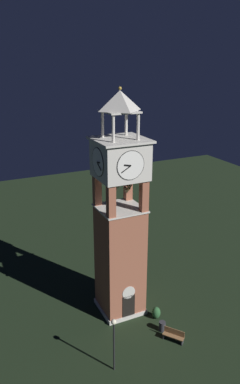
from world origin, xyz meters
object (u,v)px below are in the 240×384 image
(park_bench, at_px, (174,335))
(lamp_post, at_px, (114,336))
(trash_bin, at_px, (162,326))
(clock_tower, at_px, (120,228))

(park_bench, height_order, lamp_post, lamp_post)
(trash_bin, bearing_deg, park_bench, -80.84)
(clock_tower, height_order, trash_bin, clock_tower)
(park_bench, bearing_deg, clock_tower, 110.85)
(clock_tower, bearing_deg, lamp_post, -118.62)
(lamp_post, relative_size, trash_bin, 5.15)
(clock_tower, distance_m, trash_bin, 8.29)
(lamp_post, bearing_deg, trash_bin, 21.14)
(clock_tower, xyz_separation_m, park_bench, (1.99, -5.22, -7.00))
(clock_tower, height_order, park_bench, clock_tower)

